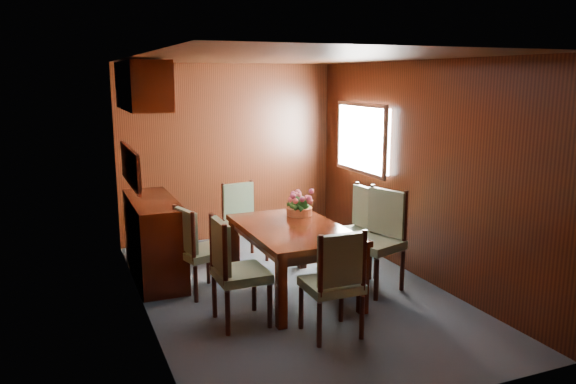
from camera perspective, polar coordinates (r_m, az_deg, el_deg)
name	(u,v)px	position (r m, az deg, el deg)	size (l,w,h in m)	color
ground	(292,292)	(6.00, 0.45, -10.09)	(4.50, 4.50, 0.00)	#333D46
room_shell	(271,134)	(5.87, -1.74, 5.86)	(3.06, 4.52, 2.41)	black
sideboard	(154,239)	(6.45, -13.42, -4.64)	(0.48, 1.40, 0.90)	black
dining_table	(293,236)	(5.75, 0.52, -4.52)	(0.97, 1.54, 0.72)	black
chair_left_near	(233,266)	(5.10, -5.63, -7.46)	(0.46, 0.48, 1.00)	black
chair_left_far	(195,246)	(5.85, -9.40, -5.44)	(0.53, 0.54, 0.93)	black
chair_right_near	(379,234)	(6.01, 9.24, -4.19)	(0.63, 0.64, 1.08)	black
chair_right_far	(357,226)	(6.37, 7.02, -3.46)	(0.50, 0.52, 1.03)	black
chair_head	(335,278)	(4.84, 4.84, -8.69)	(0.47, 0.45, 0.98)	black
chair_foot	(242,217)	(6.93, -4.67, -2.53)	(0.52, 0.50, 0.95)	black
flower_centerpiece	(299,202)	(6.17, 1.17, -1.03)	(0.31, 0.31, 0.31)	#BF633A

